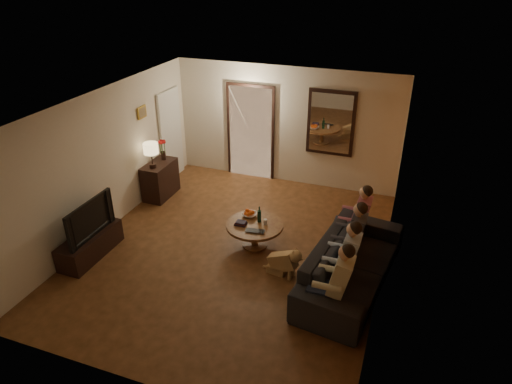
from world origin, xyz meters
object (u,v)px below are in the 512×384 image
(table_lamp, at_px, (151,155))
(wine_bottle, at_px, (259,214))
(dog, at_px, (283,260))
(person_c, at_px, (350,240))
(coffee_table, at_px, (255,235))
(dresser, at_px, (160,180))
(sofa, at_px, (352,264))
(person_a, at_px, (335,286))
(laptop, at_px, (254,233))
(tv_stand, at_px, (90,245))
(person_d, at_px, (356,222))
(bowl, at_px, (249,215))
(tv, at_px, (85,218))
(person_b, at_px, (343,262))

(table_lamp, relative_size, wine_bottle, 1.74)
(wine_bottle, bearing_deg, dog, -47.88)
(person_c, bearing_deg, coffee_table, 173.81)
(dresser, distance_m, sofa, 4.61)
(table_lamp, relative_size, dog, 0.96)
(person_a, xyz_separation_m, laptop, (-1.58, 1.10, -0.14))
(tv_stand, distance_m, laptop, 2.82)
(person_d, height_order, bowl, person_d)
(tv_stand, distance_m, tv, 0.53)
(sofa, bearing_deg, coffee_table, 83.11)
(dresser, height_order, tv_stand, dresser)
(tv, relative_size, coffee_table, 1.11)
(tv, bearing_deg, dresser, 0.00)
(sofa, bearing_deg, table_lamp, 80.61)
(sofa, xyz_separation_m, coffee_table, (-1.78, 0.48, -0.15))
(bowl, bearing_deg, sofa, -19.73)
(person_a, distance_m, dog, 1.27)
(coffee_table, bearing_deg, bowl, 129.29)
(person_d, relative_size, dog, 2.14)
(laptop, bearing_deg, tv_stand, -167.41)
(person_a, relative_size, coffee_table, 1.19)
(dresser, xyz_separation_m, person_b, (4.22, -1.90, 0.22))
(sofa, xyz_separation_m, person_c, (-0.10, 0.30, 0.22))
(coffee_table, bearing_deg, person_c, -6.19)
(wine_bottle, height_order, laptop, wine_bottle)
(bowl, distance_m, wine_bottle, 0.29)
(person_a, distance_m, wine_bottle, 2.20)
(table_lamp, distance_m, coffee_table, 2.81)
(tv_stand, xyz_separation_m, person_c, (4.22, 1.05, 0.39))
(person_c, height_order, bowl, person_c)
(tv, height_order, person_b, person_b)
(table_lamp, xyz_separation_m, tv_stand, (0.00, -2.13, -0.82))
(tv, relative_size, laptop, 3.40)
(person_a, xyz_separation_m, person_d, (0.00, 1.80, 0.00))
(dog, bearing_deg, coffee_table, 148.69)
(bowl, bearing_deg, table_lamp, 164.07)
(table_lamp, distance_m, tv, 2.15)
(person_d, relative_size, coffee_table, 1.19)
(dresser, xyz_separation_m, sofa, (4.32, -1.60, 0.00))
(tv, xyz_separation_m, wine_bottle, (2.60, 1.33, -0.13))
(sofa, relative_size, person_d, 2.16)
(tv, bearing_deg, coffee_table, -64.19)
(dog, bearing_deg, bowl, 146.59)
(person_b, relative_size, person_c, 1.00)
(sofa, bearing_deg, tv_stand, 108.12)
(coffee_table, bearing_deg, wine_bottle, 63.43)
(table_lamp, bearing_deg, wine_bottle, -17.04)
(bowl, bearing_deg, person_b, -28.35)
(person_b, xyz_separation_m, laptop, (-1.58, 0.50, -0.14))
(dog, bearing_deg, person_b, 1.33)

